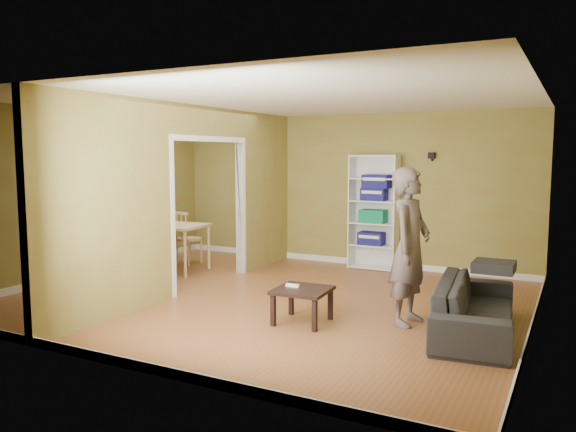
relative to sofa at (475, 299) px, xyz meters
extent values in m
plane|color=brown|center=(-2.70, 0.25, -0.37)|extent=(6.50, 6.50, 0.00)
plane|color=white|center=(-2.70, 0.25, 2.23)|extent=(6.50, 6.50, 0.00)
plane|color=olive|center=(-2.70, 3.00, 0.93)|extent=(6.50, 0.00, 6.50)
plane|color=olive|center=(-2.70, -2.50, 0.93)|extent=(6.50, 0.00, 6.50)
plane|color=olive|center=(-5.95, 0.25, 0.93)|extent=(0.00, 5.50, 5.50)
plane|color=olive|center=(0.55, 0.25, 0.93)|extent=(0.00, 5.50, 5.50)
cube|color=black|center=(-1.20, 2.94, 1.53)|extent=(0.10, 0.10, 0.10)
imported|color=black|center=(0.00, 0.00, 0.00)|extent=(2.04, 1.04, 0.75)
imported|color=slate|center=(-0.73, 0.01, 0.67)|extent=(0.81, 0.67, 2.08)
cube|color=white|center=(-2.50, 2.80, 0.58)|extent=(0.02, 0.35, 1.91)
cube|color=white|center=(-1.71, 2.80, 0.58)|extent=(0.02, 0.35, 1.91)
cube|color=white|center=(-2.11, 2.97, 0.58)|extent=(0.80, 0.02, 1.91)
cube|color=white|center=(-2.11, 2.80, -0.35)|extent=(0.76, 0.35, 0.02)
cube|color=white|center=(-2.11, 2.80, 0.02)|extent=(0.76, 0.35, 0.02)
cube|color=white|center=(-2.11, 2.80, 0.39)|extent=(0.76, 0.35, 0.02)
cube|color=white|center=(-2.11, 2.80, 0.77)|extent=(0.76, 0.35, 0.02)
cube|color=white|center=(-2.11, 2.80, 1.14)|extent=(0.76, 0.35, 0.02)
cube|color=white|center=(-2.11, 2.80, 1.52)|extent=(0.76, 0.35, 0.02)
cube|color=#1D2149|center=(-2.14, 2.80, 0.14)|extent=(0.42, 0.27, 0.21)
cube|color=#0D5A40|center=(-2.12, 2.80, 0.51)|extent=(0.42, 0.28, 0.22)
cube|color=navy|center=(-2.11, 2.80, 0.88)|extent=(0.41, 0.26, 0.21)
cube|color=navy|center=(-2.07, 2.80, 1.11)|extent=(0.44, 0.29, 0.22)
cube|color=black|center=(-1.81, -0.52, 0.00)|extent=(0.60, 0.60, 0.04)
cube|color=black|center=(-2.06, -0.77, -0.20)|extent=(0.05, 0.05, 0.36)
cube|color=black|center=(-1.56, -0.77, -0.20)|extent=(0.05, 0.05, 0.36)
cube|color=black|center=(-2.06, -0.27, -0.20)|extent=(0.05, 0.05, 0.36)
cube|color=black|center=(-1.56, -0.27, -0.20)|extent=(0.05, 0.05, 0.36)
cube|color=white|center=(-1.95, -0.50, 0.04)|extent=(0.16, 0.04, 0.03)
cube|color=tan|center=(-5.09, 1.10, 0.38)|extent=(1.23, 0.82, 0.04)
cylinder|color=tan|center=(-5.65, 0.74, -0.01)|extent=(0.05, 0.05, 0.73)
cylinder|color=tan|center=(-4.52, 0.74, -0.01)|extent=(0.05, 0.05, 0.73)
cylinder|color=tan|center=(-5.65, 1.46, -0.01)|extent=(0.05, 0.05, 0.73)
cylinder|color=tan|center=(-4.52, 1.46, -0.01)|extent=(0.05, 0.05, 0.73)
camera|label=1|loc=(0.93, -6.14, 1.54)|focal=35.00mm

